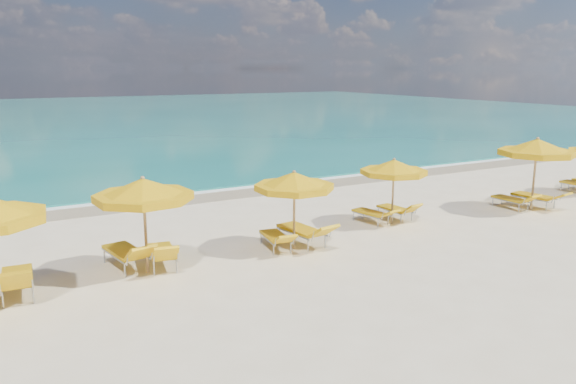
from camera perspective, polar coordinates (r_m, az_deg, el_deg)
ground_plane at (r=16.02m, az=2.61°, el=-5.21°), size 120.00×120.00×0.00m
ocean at (r=61.70m, az=-21.61°, el=7.06°), size 120.00×80.00×0.30m
wet_sand_band at (r=22.44m, az=-7.33°, el=-0.16°), size 120.00×2.60×0.01m
foam_line at (r=23.17m, az=-8.06°, el=0.22°), size 120.00×1.20×0.03m
whitecap_near at (r=30.44m, az=-24.81°, el=2.11°), size 14.00×0.36×0.05m
whitecap_far at (r=40.60m, az=-5.56°, el=5.51°), size 18.00×0.30×0.05m
umbrella_3 at (r=13.63m, az=-14.50°, el=0.14°), size 2.93×2.93×2.39m
umbrella_4 at (r=15.06m, az=0.63°, el=1.03°), size 2.85×2.85×2.20m
umbrella_5 at (r=17.89m, az=10.70°, el=2.43°), size 2.33×2.33×2.12m
umbrella_6 at (r=21.04m, az=23.96°, el=4.11°), size 2.61×2.61×2.57m
lounger_2_right at (r=13.70m, az=-25.76°, el=-8.52°), size 0.77×1.92×0.92m
lounger_3_left at (r=14.57m, az=-16.09°, el=-6.51°), size 0.97×2.06×0.88m
lounger_3_right at (r=14.44m, az=-12.64°, el=-6.56°), size 0.88×1.85×0.85m
lounger_4_left at (r=15.47m, az=-1.23°, el=-5.06°), size 0.77×1.73×0.68m
lounger_4_right at (r=15.81m, az=1.52°, el=-4.50°), size 0.93×2.11×0.85m
lounger_5_left at (r=18.20m, az=8.50°, el=-2.53°), size 0.82×1.71×0.63m
lounger_5_right at (r=18.82m, az=10.89°, el=-2.11°), size 0.66×1.65×0.71m
lounger_6_left at (r=21.35m, az=21.72°, el=-1.05°), size 0.61×1.69×0.69m
lounger_6_right at (r=21.90m, az=23.78°, el=-0.82°), size 0.95×2.03×0.73m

